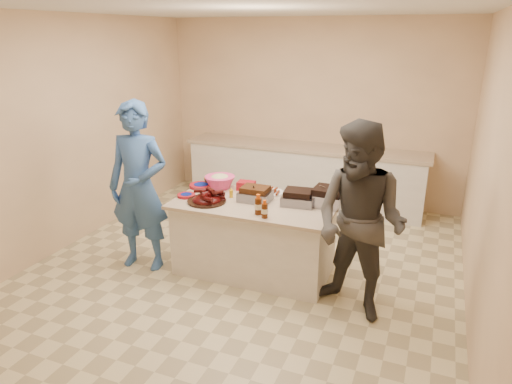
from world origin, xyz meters
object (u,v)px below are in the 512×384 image
at_px(guest_gray, 353,311).
at_px(island, 254,270).
at_px(bbq_bottle_a, 258,214).
at_px(plastic_cup, 208,185).
at_px(rib_platter, 207,202).
at_px(coleslaw_bowl, 220,188).
at_px(bbq_bottle_b, 265,218).
at_px(roasting_pan, 327,205).
at_px(mustard_bottle, 231,197).
at_px(guest_blue, 146,264).

bearing_deg(guest_gray, island, -176.48).
xyz_separation_m(bbq_bottle_a, plastic_cup, (-0.88, 0.62, 0.00)).
relative_size(rib_platter, plastic_cup, 4.35).
bearing_deg(coleslaw_bowl, bbq_bottle_a, -39.40).
bearing_deg(bbq_bottle_a, bbq_bottle_b, -35.47).
relative_size(island, bbq_bottle_a, 8.31).
relative_size(roasting_pan, plastic_cup, 3.42).
bearing_deg(mustard_bottle, guest_gray, -16.19).
height_order(bbq_bottle_a, mustard_bottle, bbq_bottle_a).
relative_size(rib_platter, bbq_bottle_b, 2.28).
relative_size(island, coleslaw_bowl, 4.92).
relative_size(island, rib_platter, 4.13).
distance_m(bbq_bottle_b, plastic_cup, 1.19).
bearing_deg(plastic_cup, mustard_bottle, -33.61).
height_order(coleslaw_bowl, guest_gray, coleslaw_bowl).
height_order(island, guest_gray, island).
height_order(island, roasting_pan, roasting_pan).
height_order(bbq_bottle_b, guest_blue, bbq_bottle_b).
distance_m(mustard_bottle, guest_blue, 1.27).
bearing_deg(bbq_bottle_a, roasting_pan, 41.39).
bearing_deg(coleslaw_bowl, guest_blue, -136.60).
xyz_separation_m(island, bbq_bottle_a, (0.16, -0.28, 0.80)).
bearing_deg(coleslaw_bowl, guest_gray, -21.23).
distance_m(roasting_pan, guest_blue, 2.15).
bearing_deg(coleslaw_bowl, mustard_bottle, -43.56).
height_order(rib_platter, mustard_bottle, rib_platter).
relative_size(coleslaw_bowl, guest_blue, 0.19).
relative_size(plastic_cup, guest_blue, 0.05).
xyz_separation_m(rib_platter, bbq_bottle_b, (0.72, -0.18, 0.00)).
xyz_separation_m(plastic_cup, guest_gray, (1.87, -0.70, -0.80)).
xyz_separation_m(coleslaw_bowl, guest_blue, (-0.66, -0.62, -0.80)).
relative_size(roasting_pan, guest_blue, 0.17).
bearing_deg(bbq_bottle_a, island, 119.29).
xyz_separation_m(rib_platter, mustard_bottle, (0.18, 0.22, 0.00)).
bearing_deg(plastic_cup, rib_platter, -63.63).
relative_size(roasting_pan, bbq_bottle_a, 1.58).
bearing_deg(plastic_cup, guest_blue, -125.62).
xyz_separation_m(rib_platter, coleslaw_bowl, (-0.07, 0.46, 0.00)).
height_order(plastic_cup, guest_blue, plastic_cup).
height_order(bbq_bottle_a, bbq_bottle_b, bbq_bottle_a).
bearing_deg(rib_platter, bbq_bottle_b, -13.83).
bearing_deg(roasting_pan, mustard_bottle, -168.71).
distance_m(bbq_bottle_b, guest_blue, 1.65).
xyz_separation_m(island, mustard_bottle, (-0.29, 0.05, 0.80)).
distance_m(rib_platter, roasting_pan, 1.25).
bearing_deg(plastic_cup, roasting_pan, -4.89).
xyz_separation_m(coleslaw_bowl, bbq_bottle_b, (0.79, -0.64, 0.00)).
relative_size(coleslaw_bowl, guest_gray, 0.19).
distance_m(roasting_pan, coleslaw_bowl, 1.27).
bearing_deg(island, mustard_bottle, 168.60).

